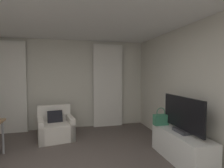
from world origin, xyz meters
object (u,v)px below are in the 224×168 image
at_px(tv_console, 181,146).
at_px(tv_flatscreen, 183,116).
at_px(handbag_primary, 161,119).
at_px(armchair, 56,128).

height_order(tv_console, tv_flatscreen, tv_flatscreen).
distance_m(tv_flatscreen, handbag_primary, 0.59).
distance_m(tv_console, handbag_primary, 0.66).
distance_m(armchair, tv_flatscreen, 3.01).
relative_size(armchair, tv_console, 0.67).
relative_size(armchair, handbag_primary, 2.56).
distance_m(armchair, handbag_primary, 2.56).
bearing_deg(armchair, tv_flatscreen, -37.57).
bearing_deg(armchair, handbag_primary, -29.92).
height_order(armchair, handbag_primary, handbag_primary).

